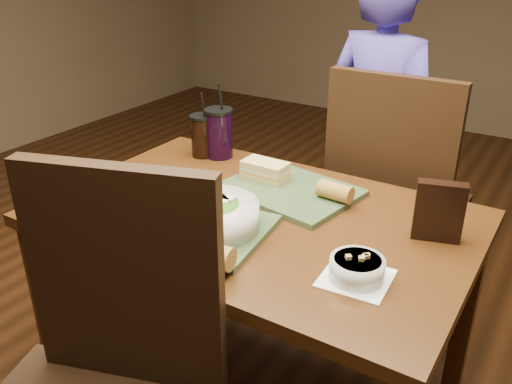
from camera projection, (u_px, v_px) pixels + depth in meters
dining_table at (256, 238)px, 1.71m from camera, size 1.30×0.85×0.75m
chair_near at (97, 377)px, 1.24m from camera, size 0.60×0.61×1.09m
chair_far at (394, 194)px, 2.11m from camera, size 0.48×0.48×1.10m
diner at (378, 138)px, 2.33m from camera, size 0.60×0.46×1.48m
tray_near at (194, 227)px, 1.57m from camera, size 0.46×0.37×0.02m
tray_far at (289, 190)px, 1.79m from camera, size 0.47×0.38×0.02m
salad_bowl at (212, 214)px, 1.52m from camera, size 0.27×0.27×0.09m
soup_bowl at (357, 268)px, 1.33m from camera, size 0.18×0.18×0.07m
sandwich_near at (166, 198)px, 1.66m from camera, size 0.14×0.11×0.06m
sandwich_far at (265, 170)px, 1.85m from camera, size 0.16×0.09×0.06m
baguette_near at (210, 254)px, 1.35m from camera, size 0.13×0.08×0.06m
baguette_far at (335, 191)px, 1.70m from camera, size 0.11×0.06×0.06m
cup_cola at (202, 135)px, 2.07m from camera, size 0.09×0.09×0.25m
cup_berry at (219, 133)px, 2.06m from camera, size 0.11×0.11×0.29m
chip_bag at (439, 211)px, 1.49m from camera, size 0.14×0.08×0.17m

